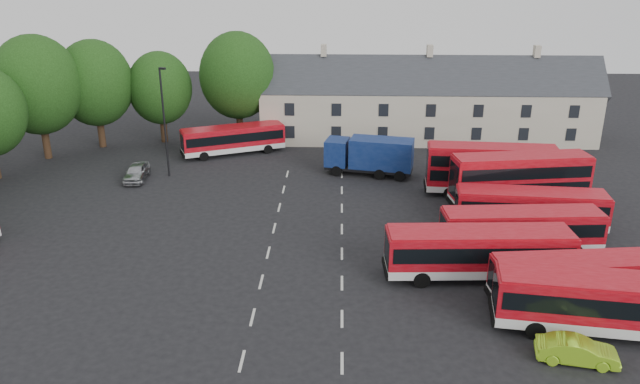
{
  "coord_description": "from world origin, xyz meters",
  "views": [
    {
      "loc": [
        4.74,
        -35.79,
        19.08
      ],
      "look_at": [
        3.33,
        7.83,
        2.2
      ],
      "focal_mm": 35.0,
      "sensor_mm": 36.0,
      "label": 1
    }
  ],
  "objects_px": {
    "silver_car": "(137,172)",
    "bus_dd_south": "(520,178)",
    "lime_car": "(577,351)",
    "bus_row_a": "(609,301)",
    "lamppost": "(164,120)",
    "box_truck": "(370,155)"
  },
  "relations": [
    {
      "from": "box_truck",
      "to": "lamppost",
      "type": "height_order",
      "value": "lamppost"
    },
    {
      "from": "lime_car",
      "to": "bus_dd_south",
      "type": "bearing_deg",
      "value": 4.0
    },
    {
      "from": "lamppost",
      "to": "lime_car",
      "type": "bearing_deg",
      "value": -44.28
    },
    {
      "from": "silver_car",
      "to": "lime_car",
      "type": "relative_size",
      "value": 1.1
    },
    {
      "from": "bus_row_a",
      "to": "bus_dd_south",
      "type": "bearing_deg",
      "value": 98.16
    },
    {
      "from": "bus_dd_south",
      "to": "lime_car",
      "type": "relative_size",
      "value": 2.78
    },
    {
      "from": "lime_car",
      "to": "lamppost",
      "type": "relative_size",
      "value": 0.4
    },
    {
      "from": "box_truck",
      "to": "silver_car",
      "type": "height_order",
      "value": "box_truck"
    },
    {
      "from": "bus_row_a",
      "to": "silver_car",
      "type": "height_order",
      "value": "bus_row_a"
    },
    {
      "from": "box_truck",
      "to": "silver_car",
      "type": "distance_m",
      "value": 20.99
    },
    {
      "from": "bus_dd_south",
      "to": "box_truck",
      "type": "xyz_separation_m",
      "value": [
        -11.35,
        7.51,
        -0.57
      ]
    },
    {
      "from": "box_truck",
      "to": "bus_row_a",
      "type": "bearing_deg",
      "value": -53.62
    },
    {
      "from": "box_truck",
      "to": "lime_car",
      "type": "height_order",
      "value": "box_truck"
    },
    {
      "from": "bus_row_a",
      "to": "lamppost",
      "type": "height_order",
      "value": "lamppost"
    },
    {
      "from": "box_truck",
      "to": "lamppost",
      "type": "xyz_separation_m",
      "value": [
        -18.23,
        -0.97,
        3.33
      ]
    },
    {
      "from": "silver_car",
      "to": "bus_dd_south",
      "type": "bearing_deg",
      "value": -12.31
    },
    {
      "from": "bus_dd_south",
      "to": "box_truck",
      "type": "relative_size",
      "value": 1.34
    },
    {
      "from": "bus_dd_south",
      "to": "lime_car",
      "type": "distance_m",
      "value": 20.28
    },
    {
      "from": "silver_car",
      "to": "lime_car",
      "type": "distance_m",
      "value": 39.31
    },
    {
      "from": "silver_car",
      "to": "lime_car",
      "type": "height_order",
      "value": "silver_car"
    },
    {
      "from": "bus_dd_south",
      "to": "box_truck",
      "type": "bearing_deg",
      "value": 138.4
    },
    {
      "from": "lamppost",
      "to": "box_truck",
      "type": "bearing_deg",
      "value": 3.04
    }
  ]
}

